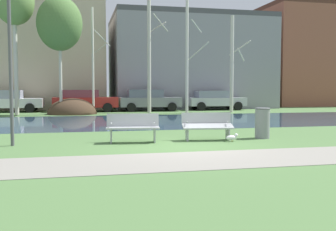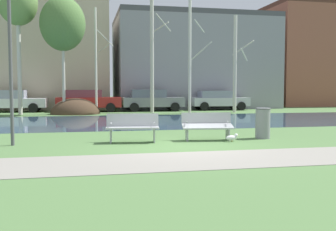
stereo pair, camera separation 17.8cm
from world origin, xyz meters
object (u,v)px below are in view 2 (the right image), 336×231
Objects in this scene: trash_bin at (263,123)px; parked_sedan_second_red at (88,100)px; parked_van_nearest_white at (10,101)px; streetlamp at (9,25)px; seagull at (232,138)px; bench_right at (207,125)px; parked_wagon_fourth_silver at (218,100)px; bench_left at (133,127)px; parked_hatch_third_grey at (152,100)px.

trash_bin is 17.14m from parked_sedan_second_red.
parked_van_nearest_white is 1.06× the size of parked_sedan_second_red.
seagull is at bearing -4.90° from streetlamp.
bench_right is 0.38× the size of parked_wagon_fourth_silver.
bench_left is 1.00× the size of bench_right.
streetlamp is 20.42m from parked_wagon_fourth_silver.
bench_left is 3.92× the size of seagull.
streetlamp is 16.59m from parked_sedan_second_red.
trash_bin is 8.32m from streetlamp.
parked_van_nearest_white is at bearing 122.86° from trash_bin.
parked_hatch_third_grey is at bearing -176.32° from parked_wagon_fourth_silver.
bench_left is 2.38m from bench_right.
seagull is at bearing -90.86° from parked_hatch_third_grey.
parked_wagon_fourth_silver is (5.40, 16.94, 0.64)m from seagull.
streetlamp reaches higher than bench_right.
parked_van_nearest_white is at bearing 178.35° from parked_wagon_fourth_silver.
bench_right is 0.32× the size of streetlamp.
seagull is (3.02, -0.51, -0.34)m from bench_left.
parked_hatch_third_grey reaches higher than bench_left.
parked_wagon_fourth_silver is (6.04, 16.43, 0.30)m from bench_right.
parked_wagon_fourth_silver reaches higher than bench_left.
parked_hatch_third_grey is at bearing -4.44° from parked_van_nearest_white.
parked_wagon_fourth_silver is (8.42, 16.43, 0.30)m from bench_left.
bench_left and bench_right have the same top height.
parked_sedan_second_red is (-3.64, 16.28, 0.34)m from bench_right.
parked_van_nearest_white is (-8.90, 16.86, 0.32)m from bench_right.
parked_sedan_second_red is (-4.28, 16.79, 0.68)m from seagull.
seagull is at bearing -75.71° from parked_sedan_second_red.
parked_hatch_third_grey is at bearing 78.52° from bench_left.
parked_van_nearest_white is at bearing 173.72° from parked_sedan_second_red.
trash_bin is 2.38× the size of seagull.
streetlamp reaches higher than parked_van_nearest_white.
trash_bin is at bearing -57.14° from parked_van_nearest_white.
trash_bin is at bearing 24.33° from seagull.
seagull is 17.79m from parked_wagon_fourth_silver.
streetlamp is at bearing 179.54° from bench_right.
trash_bin reaches higher than bench_right.
parked_hatch_third_grey is (0.89, 16.10, 0.34)m from bench_right.
trash_bin reaches higher than seagull.
seagull is 0.09× the size of parked_van_nearest_white.
parked_wagon_fourth_silver is (4.11, 16.35, 0.25)m from trash_bin.
parked_van_nearest_white is 9.82m from parked_hatch_third_grey.
bench_left is 4.57m from streetlamp.
trash_bin is 1.47m from seagull.
seagull is 0.09× the size of parked_sedan_second_red.
parked_sedan_second_red is 1.01× the size of parked_hatch_third_grey.
bench_right is 17.51m from parked_wagon_fourth_silver.
seagull is at bearing -61.20° from parked_van_nearest_white.
streetlamp is 17.61m from parked_hatch_third_grey.
parked_wagon_fourth_silver is at bearing 62.87° from bench_left.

